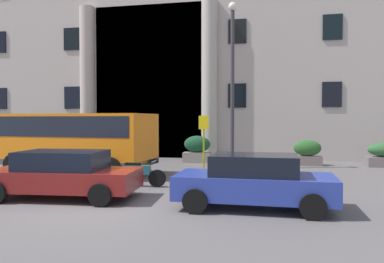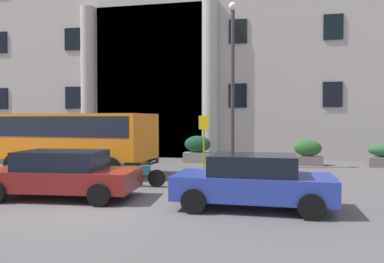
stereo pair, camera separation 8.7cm
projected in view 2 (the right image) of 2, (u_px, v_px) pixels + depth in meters
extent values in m
cube|color=#5A5557|center=(96.00, 209.00, 10.14)|extent=(80.00, 64.00, 0.12)
cube|color=#B1A49F|center=(206.00, 33.00, 27.00)|extent=(32.65, 9.00, 16.82)
cube|color=black|center=(149.00, 81.00, 23.35)|extent=(6.74, 0.12, 9.28)
cylinder|color=#B2A49C|center=(88.00, 82.00, 23.83)|extent=(0.93, 0.93, 9.28)
cylinder|color=#ADA89C|center=(210.00, 80.00, 22.26)|extent=(0.93, 0.93, 9.28)
cube|color=black|center=(1.00, 99.00, 25.38)|extent=(1.04, 0.08, 1.40)
cube|color=black|center=(73.00, 98.00, 24.31)|extent=(1.04, 0.08, 1.40)
cube|color=black|center=(238.00, 96.00, 22.17)|extent=(1.04, 0.08, 1.40)
cube|color=black|center=(333.00, 94.00, 21.10)|extent=(1.04, 0.08, 1.40)
cube|color=black|center=(0.00, 43.00, 25.26)|extent=(1.04, 0.08, 1.40)
cube|color=black|center=(72.00, 39.00, 24.19)|extent=(1.04, 0.08, 1.40)
cube|color=black|center=(238.00, 31.00, 22.05)|extent=(1.04, 0.08, 1.40)
cube|color=black|center=(333.00, 27.00, 20.99)|extent=(1.04, 0.08, 1.40)
cube|color=orange|center=(79.00, 139.00, 16.18)|extent=(6.49, 3.03, 2.10)
cube|color=black|center=(78.00, 126.00, 16.16)|extent=(6.11, 3.03, 0.82)
cube|color=black|center=(146.00, 131.00, 15.27)|extent=(0.24, 2.09, 1.02)
cube|color=#464548|center=(79.00, 161.00, 16.21)|extent=(6.49, 3.07, 0.24)
cylinder|color=black|center=(139.00, 162.00, 16.76)|extent=(0.92, 0.36, 0.90)
cylinder|color=black|center=(111.00, 169.00, 14.38)|extent=(0.92, 0.36, 0.90)
cylinder|color=black|center=(53.00, 159.00, 18.04)|extent=(0.92, 0.36, 0.90)
cylinder|color=black|center=(15.00, 165.00, 15.66)|extent=(0.92, 0.36, 0.90)
cylinder|color=#9C9C14|center=(204.00, 144.00, 16.93)|extent=(0.08, 0.08, 2.43)
cube|color=yellow|center=(204.00, 123.00, 16.87)|extent=(0.44, 0.03, 0.60)
cube|color=gray|center=(198.00, 157.00, 20.57)|extent=(1.48, 0.70, 0.54)
ellipsoid|color=#19482A|center=(198.00, 144.00, 20.55)|extent=(1.42, 0.63, 0.89)
cube|color=gray|center=(11.00, 154.00, 22.74)|extent=(1.64, 0.86, 0.55)
ellipsoid|color=#214A2B|center=(10.00, 143.00, 22.72)|extent=(1.58, 0.77, 0.71)
cube|color=#6F5F5E|center=(308.00, 161.00, 19.33)|extent=(1.42, 0.74, 0.46)
ellipsoid|color=#2A5A26|center=(308.00, 148.00, 19.31)|extent=(1.36, 0.67, 0.82)
cube|color=slate|center=(82.00, 156.00, 21.50)|extent=(2.18, 0.97, 0.48)
ellipsoid|color=#1C501E|center=(82.00, 144.00, 21.48)|extent=(2.10, 0.88, 0.91)
cube|color=#28399B|center=(253.00, 186.00, 9.91)|extent=(4.08, 1.86, 0.61)
cube|color=black|center=(253.00, 165.00, 9.89)|extent=(2.21, 1.61, 0.52)
cylinder|color=black|center=(306.00, 192.00, 10.49)|extent=(0.62, 0.21, 0.62)
cylinder|color=black|center=(311.00, 207.00, 8.74)|extent=(0.62, 0.21, 0.62)
cylinder|color=black|center=(207.00, 188.00, 11.10)|extent=(0.62, 0.21, 0.62)
cylinder|color=black|center=(194.00, 201.00, 9.35)|extent=(0.62, 0.21, 0.62)
cube|color=maroon|center=(62.00, 179.00, 11.23)|extent=(4.49, 2.20, 0.58)
cube|color=black|center=(62.00, 160.00, 11.21)|extent=(2.48, 1.82, 0.54)
cylinder|color=black|center=(121.00, 183.00, 11.97)|extent=(0.63, 0.25, 0.62)
cylinder|color=black|center=(99.00, 195.00, 10.12)|extent=(0.63, 0.25, 0.62)
cylinder|color=black|center=(32.00, 181.00, 12.35)|extent=(0.63, 0.25, 0.62)
cylinder|color=black|center=(157.00, 178.00, 13.04)|extent=(0.60, 0.11, 0.60)
cylinder|color=black|center=(118.00, 177.00, 13.29)|extent=(0.60, 0.13, 0.60)
cube|color=#205B69|center=(137.00, 170.00, 13.16)|extent=(0.89, 0.26, 0.32)
cube|color=black|center=(132.00, 164.00, 13.18)|extent=(0.52, 0.21, 0.12)
cylinder|color=#A5A5A8|center=(153.00, 161.00, 13.04)|extent=(0.04, 0.55, 0.03)
cylinder|color=#373037|center=(233.00, 90.00, 17.96)|extent=(0.18, 0.18, 7.41)
sphere|color=white|center=(233.00, 6.00, 17.84)|extent=(0.40, 0.40, 0.40)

